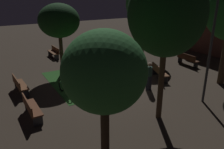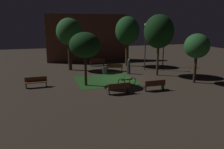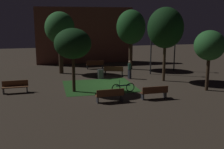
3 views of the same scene
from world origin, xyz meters
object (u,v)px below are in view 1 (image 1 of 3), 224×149
bench_front_left (31,108)px  tree_back_left (167,14)px  bicycle (65,88)px  bench_near_trees (187,59)px  tree_back_right (143,4)px  pedestrian (149,76)px  bench_corner (19,84)px  tree_lawn_side (59,21)px  lamp_post_plaza_east (213,32)px  bench_path_side (159,72)px  bench_front_right (54,52)px  trash_bin (133,69)px  tree_tall_center (104,73)px

bench_front_left → tree_back_left: tree_back_left is taller
bicycle → bench_near_trees: bearing=92.4°
tree_back_right → bicycle: size_ratio=3.35×
tree_back_right → pedestrian: (5.76, -3.81, -3.47)m
bench_corner → tree_back_right: bearing=103.9°
tree_lawn_side → bicycle: tree_lawn_side is taller
tree_back_left → pedestrian: size_ratio=3.84×
lamp_post_plaza_east → bench_path_side: bearing=176.8°
pedestrian → tree_back_left: bearing=-30.1°
tree_back_left → pedestrian: tree_back_left is taller
bench_front_left → lamp_post_plaza_east: size_ratio=0.34×
bench_front_right → tree_lawn_side: bearing=-8.7°
tree_back_left → trash_bin: bearing=156.8°
bench_near_trees → tree_tall_center: bearing=-58.1°
tree_back_left → bench_path_side: bearing=138.9°
bench_front_right → trash_bin: bench_front_right is taller
tree_back_left → tree_back_right: size_ratio=1.05×
tree_lawn_side → tree_tall_center: tree_lawn_side is taller
tree_back_right → trash_bin: size_ratio=7.02×
bench_near_trees → pedestrian: size_ratio=1.13×
tree_back_left → lamp_post_plaza_east: tree_back_left is taller
bench_corner → lamp_post_plaza_east: (5.77, 7.84, 3.04)m
bench_near_trees → bench_path_side: 3.92m
bench_path_side → trash_bin: bearing=-145.8°
bench_front_left → pedestrian: size_ratio=1.13×
bench_front_left → bicycle: bicycle is taller
bench_corner → tree_back_left: bearing=39.9°
bench_front_left → bicycle: (-1.56, 2.09, -0.14)m
bench_corner → bench_path_side: bearing=74.7°
bicycle → pedestrian: bearing=67.5°
bench_front_left → bench_near_trees: bearing=99.5°
tree_lawn_side → tree_back_right: tree_back_right is taller
trash_bin → pedestrian: (2.50, -0.68, 0.43)m
bench_near_trees → lamp_post_plaza_east: size_ratio=0.34×
lamp_post_plaza_east → trash_bin: (-5.03, -0.79, -3.10)m
bench_near_trees → bench_path_side: size_ratio=0.98×
bench_front_right → tree_lawn_side: tree_lawn_side is taller
tree_lawn_side → tree_back_left: 8.06m
bench_corner → bench_front_right: bearing=148.6°
bench_front_left → bicycle: 2.61m
tree_back_right → bicycle: 9.86m
tree_tall_center → pedestrian: (-4.41, 5.17, -2.47)m
bench_path_side → tree_back_right: size_ratio=0.32×
bench_near_trees → trash_bin: bearing=-93.8°
bench_front_left → tree_lawn_side: 6.61m
bench_path_side → tree_back_right: 6.45m
lamp_post_plaza_east → bicycle: bearing=-126.8°
bench_near_trees → trash_bin: bench_near_trees is taller
bench_corner → tree_back_right: (-2.53, 10.19, 3.84)m
tree_tall_center → lamp_post_plaza_east: lamp_post_plaza_east is taller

